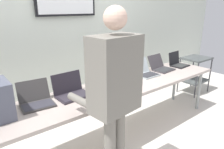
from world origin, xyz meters
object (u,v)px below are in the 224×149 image
object	(u,v)px
laptop_station_0	(36,100)
laptop_station_6	(178,63)
laptop_station_1	(71,91)
storage_cart	(195,69)
laptop_station_2	(102,83)
workbench	(119,90)
person	(114,88)
laptop_station_4	(145,71)
laptop_station_5	(161,67)
laptop_station_3	(123,76)

from	to	relation	value
laptop_station_0	laptop_station_6	xyz separation A→B (m)	(2.49, -0.03, 0.00)
laptop_station_1	storage_cart	distance (m)	2.91
laptop_station_1	laptop_station_2	world-z (taller)	laptop_station_2
workbench	storage_cart	bearing A→B (deg)	5.72
storage_cart	laptop_station_2	bearing A→B (deg)	-177.28
person	laptop_station_6	bearing A→B (deg)	19.92
laptop_station_1	person	world-z (taller)	person
person	storage_cart	size ratio (longest dim) A/B	2.33
laptop_station_0	laptop_station_4	bearing A→B (deg)	-0.82
laptop_station_5	laptop_station_4	bearing A→B (deg)	-176.36
laptop_station_2	laptop_station_5	distance (m)	1.23
workbench	laptop_station_6	distance (m)	1.47
laptop_station_0	laptop_station_4	xyz separation A→B (m)	(1.65, -0.02, 0.00)
laptop_station_3	storage_cart	xyz separation A→B (m)	(2.06, 0.09, -0.31)
laptop_station_1	laptop_station_3	distance (m)	0.83
laptop_station_3	storage_cart	distance (m)	2.09
laptop_station_2	laptop_station_6	bearing A→B (deg)	0.35
laptop_station_4	laptop_station_5	size ratio (longest dim) A/B	0.90
laptop_station_0	person	size ratio (longest dim) A/B	0.21
laptop_station_2	person	bearing A→B (deg)	-118.06
laptop_station_4	laptop_station_6	xyz separation A→B (m)	(0.84, -0.00, -0.00)
laptop_station_4	laptop_station_5	world-z (taller)	laptop_station_4
laptop_station_3	laptop_station_4	world-z (taller)	laptop_station_3
laptop_station_4	laptop_station_5	distance (m)	0.41
workbench	laptop_station_3	bearing A→B (deg)	34.82
person	laptop_station_2	bearing A→B (deg)	61.94
laptop_station_3	laptop_station_4	bearing A→B (deg)	-2.58
person	laptop_station_0	bearing A→B (deg)	119.79
laptop_station_1	laptop_station_2	size ratio (longest dim) A/B	1.12
workbench	laptop_station_0	bearing A→B (deg)	171.89
laptop_station_6	storage_cart	xyz separation A→B (m)	(0.80, 0.11, -0.30)
laptop_station_1	storage_cart	world-z (taller)	laptop_station_1
storage_cart	laptop_station_0	bearing A→B (deg)	-178.59
laptop_station_4	storage_cart	xyz separation A→B (m)	(1.64, 0.10, -0.30)
laptop_station_2	person	world-z (taller)	person
workbench	storage_cart	world-z (taller)	storage_cart
laptop_station_1	laptop_station_5	bearing A→B (deg)	1.02
laptop_station_4	laptop_station_6	distance (m)	0.84
laptop_station_6	laptop_station_1	bearing A→B (deg)	-179.95
laptop_station_3	laptop_station_6	bearing A→B (deg)	-0.95
laptop_station_2	laptop_station_3	world-z (taller)	laptop_station_3
laptop_station_2	person	distance (m)	0.87
workbench	laptop_station_2	distance (m)	0.25
laptop_station_4	person	xyz separation A→B (m)	(-1.21, -0.74, 0.26)
laptop_station_0	laptop_station_1	size ratio (longest dim) A/B	0.94
laptop_station_1	workbench	bearing A→B (deg)	-10.79
workbench	storage_cart	xyz separation A→B (m)	(2.27, 0.23, -0.20)
workbench	laptop_station_4	size ratio (longest dim) A/B	10.28
laptop_station_5	storage_cart	bearing A→B (deg)	3.67
workbench	laptop_station_4	world-z (taller)	laptop_station_4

